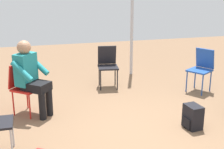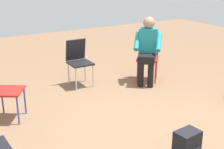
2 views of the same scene
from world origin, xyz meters
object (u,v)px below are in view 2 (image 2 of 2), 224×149
at_px(person_in_teal, 148,47).
at_px(chair_west, 79,59).
at_px(backpack_near_laptop_user, 187,147).
at_px(chair_southwest, 3,87).
at_px(chair_northwest, 148,55).

bearing_deg(person_in_teal, chair_west, 16.41).
distance_m(person_in_teal, backpack_near_laptop_user, 2.62).
bearing_deg(chair_southwest, chair_northwest, 128.57).
xyz_separation_m(chair_west, chair_southwest, (0.74, -1.52, 0.00)).
relative_size(chair_west, chair_northwest, 1.00).
bearing_deg(chair_west, chair_southwest, 26.16).
bearing_deg(chair_northwest, backpack_near_laptop_user, 103.69).
relative_size(person_in_teal, backpack_near_laptop_user, 3.44).
height_order(chair_west, person_in_teal, person_in_teal).
height_order(chair_northwest, person_in_teal, person_in_teal).
bearing_deg(chair_northwest, person_in_teal, 90.00).
bearing_deg(backpack_near_laptop_user, person_in_teal, 153.78).
distance_m(chair_west, person_in_teal, 1.30).
distance_m(chair_northwest, person_in_teal, 0.26).
bearing_deg(person_in_teal, chair_northwest, -90.00).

